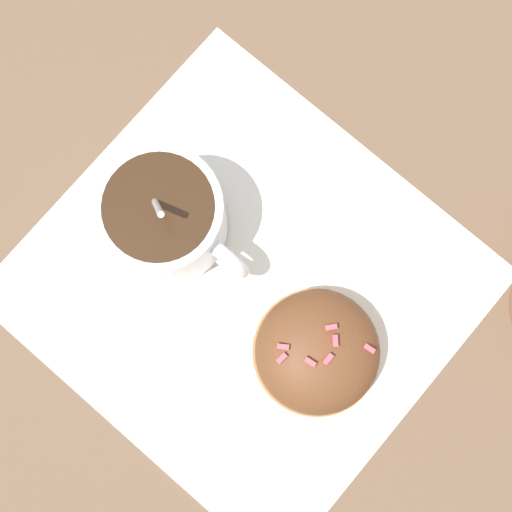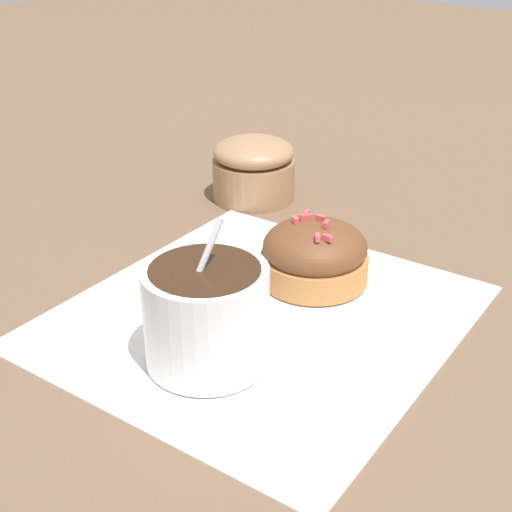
# 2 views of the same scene
# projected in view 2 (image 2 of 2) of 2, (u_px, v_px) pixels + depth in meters

# --- Properties ---
(ground_plane) EXTENTS (3.00, 3.00, 0.00)m
(ground_plane) POSITION_uv_depth(u_px,v_px,m) (261.00, 317.00, 0.50)
(ground_plane) COLOR brown
(paper_napkin) EXTENTS (0.29, 0.27, 0.00)m
(paper_napkin) POSITION_uv_depth(u_px,v_px,m) (261.00, 315.00, 0.50)
(paper_napkin) COLOR white
(paper_napkin) RESTS_ON ground_plane
(coffee_cup) EXTENTS (0.10, 0.08, 0.10)m
(coffee_cup) POSITION_uv_depth(u_px,v_px,m) (208.00, 310.00, 0.43)
(coffee_cup) COLOR white
(coffee_cup) RESTS_ON paper_napkin
(frosted_pastry) EXTENTS (0.08, 0.08, 0.05)m
(frosted_pastry) POSITION_uv_depth(u_px,v_px,m) (316.00, 255.00, 0.53)
(frosted_pastry) COLOR #B2753D
(frosted_pastry) RESTS_ON paper_napkin
(sugar_bowl) EXTENTS (0.08, 0.08, 0.06)m
(sugar_bowl) POSITION_uv_depth(u_px,v_px,m) (254.00, 168.00, 0.67)
(sugar_bowl) COLOR #99704C
(sugar_bowl) RESTS_ON ground_plane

